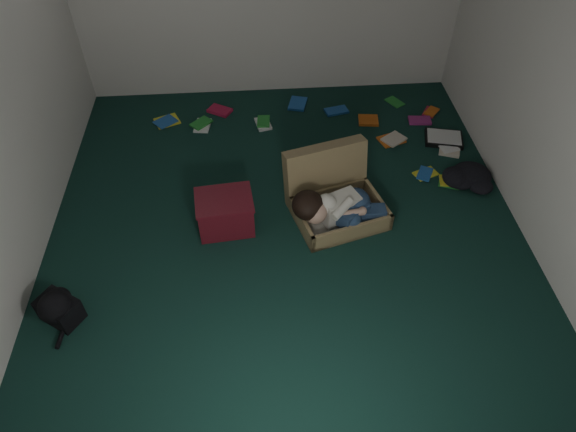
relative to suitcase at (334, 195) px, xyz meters
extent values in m
plane|color=#0F2D25|center=(-0.43, -0.25, -0.16)|extent=(4.50, 4.50, 0.00)
plane|color=white|center=(1.57, -0.25, 1.14)|extent=(0.00, 4.50, 4.50)
cube|color=#988154|center=(0.04, -0.14, -0.08)|extent=(0.86, 0.71, 0.17)
cube|color=beige|center=(0.04, -0.14, -0.12)|extent=(0.78, 0.63, 0.02)
cube|color=#988154|center=(-0.05, 0.19, 0.10)|extent=(0.77, 0.42, 0.54)
cube|color=white|center=(0.03, -0.17, 0.02)|extent=(0.36, 0.29, 0.23)
sphere|color=tan|center=(-0.19, -0.27, 0.08)|extent=(0.20, 0.20, 0.20)
ellipsoid|color=black|center=(-0.25, -0.22, 0.12)|extent=(0.27, 0.28, 0.23)
ellipsoid|color=navy|center=(0.18, -0.12, 0.02)|extent=(0.24, 0.28, 0.23)
cube|color=navy|center=(0.13, -0.25, 0.00)|extent=(0.30, 0.28, 0.15)
cube|color=navy|center=(0.28, -0.22, -0.02)|extent=(0.26, 0.14, 0.12)
sphere|color=white|center=(0.37, -0.16, -0.04)|extent=(0.12, 0.12, 0.12)
sphere|color=white|center=(0.39, -0.23, -0.05)|extent=(0.11, 0.11, 0.11)
cylinder|color=tan|center=(0.11, -0.29, 0.06)|extent=(0.20, 0.11, 0.07)
cube|color=#5A121C|center=(-0.94, -0.14, -0.01)|extent=(0.48, 0.39, 0.30)
cube|color=#5A121C|center=(-0.94, -0.14, 0.15)|extent=(0.50, 0.41, 0.02)
cube|color=black|center=(1.27, 0.90, -0.14)|extent=(0.43, 0.36, 0.05)
cube|color=white|center=(1.27, 0.90, -0.11)|extent=(0.38, 0.31, 0.01)
cube|color=yellow|center=(-1.58, 1.45, -0.15)|extent=(0.20, 0.15, 0.02)
cube|color=#B0173B|center=(-1.02, 1.59, -0.15)|extent=(0.25, 0.24, 0.02)
cube|color=white|center=(-0.56, 1.31, -0.15)|extent=(0.20, 0.24, 0.02)
cube|color=#1E55A4|center=(0.25, 1.49, -0.15)|extent=(0.22, 0.25, 0.02)
cube|color=orange|center=(0.56, 1.29, -0.15)|extent=(0.25, 0.24, 0.02)
cube|color=#25882D|center=(0.93, 1.62, -0.15)|extent=(0.22, 0.17, 0.02)
cube|color=#9B2670|center=(1.11, 1.24, -0.15)|extent=(0.25, 0.25, 0.02)
cube|color=beige|center=(1.27, 0.70, -0.15)|extent=(0.19, 0.23, 0.02)
cube|color=yellow|center=(0.95, 0.40, -0.15)|extent=(0.23, 0.25, 0.02)
cube|color=#B0173B|center=(1.27, 1.40, -0.15)|extent=(0.25, 0.23, 0.02)
cube|color=white|center=(-1.20, 1.33, -0.15)|extent=(0.23, 0.19, 0.02)
cube|color=#1E55A4|center=(-0.16, 1.66, -0.15)|extent=(0.25, 0.25, 0.02)
cube|color=orange|center=(0.74, 0.94, -0.15)|extent=(0.17, 0.22, 0.02)
cube|color=#25882D|center=(1.14, 0.26, -0.15)|extent=(0.24, 0.25, 0.02)
camera|label=1|loc=(-0.65, -3.19, 3.06)|focal=32.00mm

